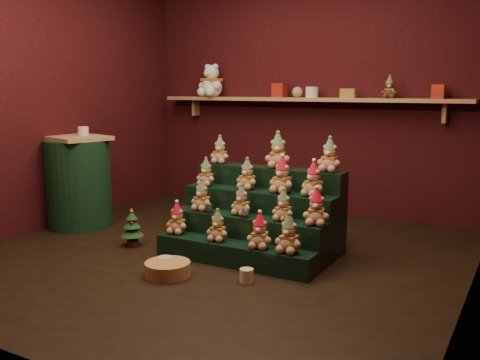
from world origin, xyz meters
The scene contains 39 objects.
ground centered at (0.00, 0.00, 0.00)m, with size 4.00×4.00×0.00m, color black.
back_wall centered at (0.00, 2.05, 1.40)m, with size 4.00×0.10×2.80m, color black.
left_wall centered at (-2.05, 0.00, 1.40)m, with size 0.10×4.00×2.80m, color black.
back_shelf centered at (0.00, 1.87, 1.29)m, with size 3.60×0.26×0.24m.
riser_tier_front centered at (0.25, -0.12, 0.09)m, with size 1.40×0.22×0.18m, color black.
riser_tier_midfront centered at (0.25, 0.10, 0.18)m, with size 1.40×0.22×0.36m, color black.
riser_tier_midback centered at (0.25, 0.32, 0.27)m, with size 1.40×0.22×0.54m, color black.
riser_tier_back centered at (0.25, 0.54, 0.36)m, with size 1.40×0.22×0.72m, color black.
teddy_0 centered at (-0.33, -0.10, 0.31)m, with size 0.19×0.17×0.27m, color tan, non-canonical shape.
teddy_1 centered at (0.10, -0.12, 0.31)m, with size 0.18×0.17×0.26m, color tan, non-canonical shape.
teddy_2 centered at (0.49, -0.13, 0.32)m, with size 0.20×0.18×0.28m, color tan, non-canonical shape.
teddy_3 centered at (0.74, -0.13, 0.33)m, with size 0.21×0.19×0.30m, color tan, non-canonical shape.
teddy_4 centered at (-0.20, 0.10, 0.50)m, with size 0.19×0.17×0.27m, color tan, non-canonical shape.
teddy_5 centered at (0.19, 0.12, 0.49)m, with size 0.18×0.16×0.26m, color tan, non-canonical shape.
teddy_6 centered at (0.59, 0.11, 0.49)m, with size 0.18×0.17×0.26m, color tan, non-canonical shape.
teddy_7 centered at (0.87, 0.11, 0.50)m, with size 0.21×0.19×0.29m, color tan, non-canonical shape.
teddy_8 centered at (-0.29, 0.30, 0.67)m, with size 0.18×0.16×0.25m, color tan, non-canonical shape.
teddy_9 centered at (0.12, 0.34, 0.68)m, with size 0.19×0.17×0.27m, color tan, non-canonical shape.
teddy_10 centered at (0.46, 0.33, 0.69)m, with size 0.22×0.20×0.31m, color tan, non-canonical shape.
teddy_11 centered at (0.75, 0.33, 0.68)m, with size 0.21×0.19×0.29m, color tan, non-canonical shape.
teddy_12 centered at (-0.28, 0.54, 0.85)m, with size 0.18×0.16×0.26m, color tan, non-canonical shape.
teddy_13 centered at (0.32, 0.54, 0.88)m, with size 0.22×0.20×0.31m, color tan, non-canonical shape.
teddy_14 centered at (0.80, 0.55, 0.86)m, with size 0.21×0.19×0.29m, color tan, non-canonical shape.
snow_globe_a centered at (-0.09, 0.04, 0.41)m, with size 0.07×0.07×0.09m.
snow_globe_b centered at (0.27, 0.04, 0.40)m, with size 0.06×0.06×0.08m.
snow_globe_c centered at (0.65, 0.04, 0.40)m, with size 0.06×0.06×0.08m.
side_table centered at (-1.77, 0.17, 0.47)m, with size 0.73×0.66×0.95m.
table_ornament centered at (-1.77, 0.27, 0.99)m, with size 0.11×0.11×0.09m, color beige.
mini_christmas_tree centered at (-0.82, -0.12, 0.17)m, with size 0.21×0.21×0.35m.
mug_left centered at (-0.15, -0.52, 0.06)m, with size 0.11×0.11×0.11m, color beige.
mug_right centered at (0.54, -0.43, 0.05)m, with size 0.10×0.10×0.10m, color beige.
wicker_basket centered at (-0.06, -0.60, 0.05)m, with size 0.35×0.35×0.11m, color #AC8845.
white_bear centered at (-1.19, 1.84, 1.57)m, with size 0.35×0.32×0.49m, color white, non-canonical shape.
brown_bear centered at (0.96, 1.84, 1.43)m, with size 0.16×0.14×0.22m, color #452D17, non-canonical shape.
gift_tin_red_a centered at (-0.29, 1.85, 1.40)m, with size 0.14×0.14×0.16m, color #AB291A.
gift_tin_cream centered at (0.11, 1.85, 1.38)m, with size 0.14×0.14×0.12m, color beige.
gift_tin_red_b centered at (1.44, 1.85, 1.39)m, with size 0.12×0.12×0.14m, color #AB291A.
shelf_plush_ball centered at (-0.06, 1.85, 1.38)m, with size 0.12×0.12×0.12m, color tan.
scarf_gift_box centered at (0.53, 1.85, 1.37)m, with size 0.16×0.10×0.10m, color orange.
Camera 1 is at (2.36, -3.75, 1.42)m, focal length 40.00 mm.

